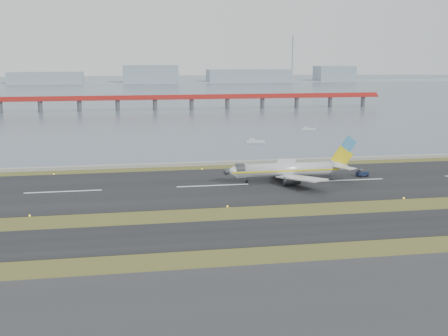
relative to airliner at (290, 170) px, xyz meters
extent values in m
plane|color=#3C4819|center=(-22.41, -31.61, -3.46)|extent=(1000.00, 1000.00, 0.00)
cube|color=#2E2F31|center=(-22.41, -86.61, -3.41)|extent=(1000.00, 50.00, 0.10)
cube|color=black|center=(-22.41, -43.61, -3.41)|extent=(1000.00, 18.00, 0.10)
cube|color=black|center=(-22.41, -1.61, -3.41)|extent=(1000.00, 45.00, 0.10)
cube|color=gray|center=(-22.41, 28.39, -2.96)|extent=(1000.00, 2.50, 1.00)
cube|color=#4C5C6C|center=(-22.41, 428.39, -3.46)|extent=(1400.00, 800.00, 1.30)
cube|color=#A7221C|center=(-2.41, 218.39, 4.04)|extent=(260.00, 5.00, 1.60)
cube|color=#A7221C|center=(-2.41, 218.39, 5.54)|extent=(260.00, 0.40, 1.40)
cylinder|color=#4C4C51|center=(-98.41, 218.39, -0.46)|extent=(2.80, 2.80, 7.00)
cylinder|color=#4C4C51|center=(-2.41, 218.39, -0.46)|extent=(2.80, 2.80, 7.00)
cylinder|color=#4C4C51|center=(93.59, 218.39, -0.46)|extent=(2.80, 2.80, 7.00)
cube|color=#8898A1|center=(-22.41, 588.39, -3.46)|extent=(1400.00, 80.00, 1.00)
cube|color=#8898A1|center=(-142.41, 588.39, 3.54)|extent=(90.00, 35.00, 14.00)
cube|color=#8898A1|center=(-12.41, 588.39, 7.54)|extent=(70.00, 35.00, 22.00)
cube|color=#8898A1|center=(117.59, 588.39, 4.54)|extent=(110.00, 35.00, 16.00)
cube|color=#8898A1|center=(237.59, 588.39, 6.54)|extent=(50.00, 35.00, 20.00)
cylinder|color=#8898A1|center=(177.59, 588.39, 26.54)|extent=(1.80, 1.80, 60.00)
cylinder|color=silver|center=(-1.50, 0.00, 0.04)|extent=(28.00, 3.80, 3.80)
cone|color=silver|center=(-17.10, 0.00, 0.04)|extent=(3.20, 3.80, 3.80)
cone|color=silver|center=(14.70, 0.00, 0.34)|extent=(5.00, 3.80, 3.80)
cube|color=yellow|center=(-1.50, -1.92, 0.04)|extent=(31.00, 0.06, 0.45)
cube|color=yellow|center=(-1.50, 1.92, 0.04)|extent=(31.00, 0.06, 0.45)
cube|color=silver|center=(0.70, -8.50, -0.66)|extent=(11.31, 15.89, 1.66)
cube|color=silver|center=(0.70, 8.50, -0.66)|extent=(11.31, 15.89, 1.66)
cylinder|color=#333438|center=(-1.00, -6.00, -1.86)|extent=(4.20, 2.10, 2.10)
cylinder|color=#333438|center=(-1.00, 6.00, -1.86)|extent=(4.20, 2.10, 2.10)
cube|color=yellow|center=(15.50, 0.00, 3.24)|extent=(6.80, 0.35, 6.85)
cube|color=#438CBF|center=(17.40, 0.00, 6.94)|extent=(4.85, 0.37, 4.90)
cube|color=silver|center=(15.00, -3.80, 0.84)|extent=(5.64, 6.80, 0.22)
cube|color=silver|center=(15.00, 3.80, 0.84)|extent=(5.64, 6.80, 0.22)
cylinder|color=black|center=(-12.50, 0.00, -3.01)|extent=(0.80, 0.28, 0.80)
cylinder|color=black|center=(0.00, -2.80, -2.91)|extent=(1.00, 0.38, 1.00)
cylinder|color=black|center=(0.00, 2.80, -2.91)|extent=(1.00, 0.38, 1.00)
cube|color=#121B33|center=(23.10, 2.47, -2.51)|extent=(3.67, 2.50, 1.26)
cube|color=#333438|center=(22.69, 2.39, -1.67)|extent=(1.75, 1.83, 0.74)
cylinder|color=black|center=(22.12, 1.42, -3.09)|extent=(0.78, 0.45, 0.74)
cylinder|color=black|center=(21.81, 3.08, -3.09)|extent=(0.78, 0.45, 0.74)
cylinder|color=black|center=(24.40, 1.86, -3.09)|extent=(0.78, 0.45, 0.74)
cylinder|color=black|center=(24.08, 3.52, -3.09)|extent=(0.78, 0.45, 0.74)
cube|color=silver|center=(6.73, 71.06, -3.04)|extent=(7.63, 4.16, 0.94)
cube|color=silver|center=(5.23, 71.48, -2.21)|extent=(2.45, 2.16, 0.94)
cube|color=silver|center=(40.78, 105.13, -3.08)|extent=(6.95, 4.68, 0.86)
cube|color=silver|center=(39.48, 105.72, -2.31)|extent=(2.37, 2.18, 0.86)
camera|label=1|loc=(-45.46, -150.51, 32.15)|focal=45.00mm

